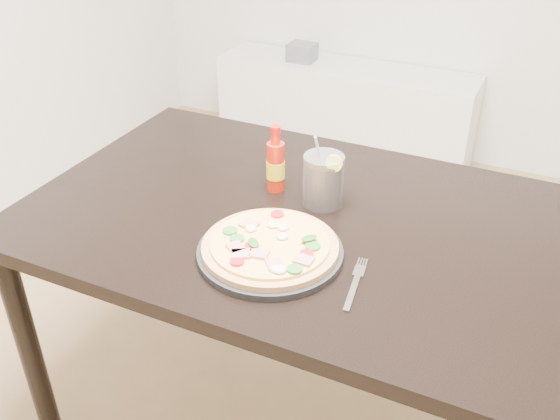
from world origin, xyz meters
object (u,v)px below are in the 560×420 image
at_px(cola_cup, 323,181).
at_px(media_console, 344,110).
at_px(plate, 270,252).
at_px(hot_sauce_bottle, 276,165).
at_px(fork, 356,282).
at_px(pizza, 270,246).
at_px(dining_table, 300,241).

distance_m(cola_cup, media_console, 1.92).
height_order(plate, hot_sauce_bottle, hot_sauce_bottle).
relative_size(plate, fork, 1.78).
height_order(pizza, fork, pizza).
bearing_deg(media_console, cola_cup, -72.41).
xyz_separation_m(dining_table, hot_sauce_bottle, (-0.11, 0.09, 0.16)).
xyz_separation_m(hot_sauce_bottle, media_console, (-0.41, 1.74, -0.57)).
distance_m(plate, hot_sauce_bottle, 0.31).
xyz_separation_m(plate, pizza, (0.00, -0.00, 0.02)).
bearing_deg(media_console, fork, -69.85).
relative_size(plate, pizza, 1.07).
bearing_deg(media_console, pizza, -75.21).
xyz_separation_m(plate, cola_cup, (0.02, 0.27, 0.06)).
height_order(hot_sauce_bottle, media_console, hot_sauce_bottle).
distance_m(dining_table, plate, 0.21).
bearing_deg(pizza, media_console, 104.79).
height_order(dining_table, cola_cup, cola_cup).
bearing_deg(cola_cup, dining_table, -112.15).
height_order(dining_table, media_console, dining_table).
relative_size(dining_table, pizza, 4.46).
distance_m(dining_table, fork, 0.31).
bearing_deg(hot_sauce_bottle, fork, -41.44).
bearing_deg(media_console, dining_table, -73.98).
relative_size(hot_sauce_bottle, fork, 0.99).
bearing_deg(fork, dining_table, 129.39).
relative_size(plate, hot_sauce_bottle, 1.80).
bearing_deg(fork, hot_sauce_bottle, 130.79).
bearing_deg(fork, media_console, 102.37).
xyz_separation_m(plate, media_console, (-0.53, 2.02, -0.51)).
distance_m(pizza, cola_cup, 0.27).
distance_m(plate, fork, 0.21).
relative_size(hot_sauce_bottle, media_console, 0.13).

